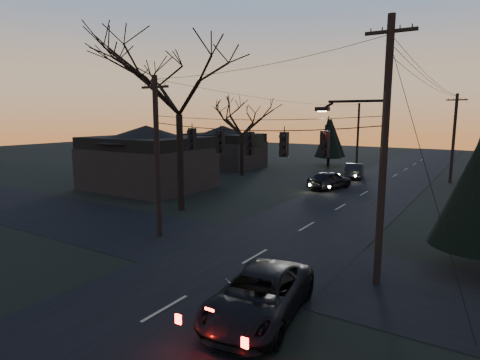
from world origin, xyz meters
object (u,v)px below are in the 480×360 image
Objects in this scene: utility_pole_far_r at (450,183)px; sedan_oncoming_a at (330,180)px; sedan_oncoming_b at (354,171)px; utility_pole_far_l at (356,166)px; bare_tree_left at (178,74)px; suv_near at (259,296)px; utility_pole_left at (160,236)px; utility_pole_right at (376,283)px.

sedan_oncoming_a is at bearing -132.34° from utility_pole_far_r.
utility_pole_far_l is at bearing -87.57° from sedan_oncoming_b.
utility_pole_far_l is at bearing 84.46° from bare_tree_left.
suv_near is (-2.52, -32.79, 0.75)m from utility_pole_far_r.
utility_pole_left is 1.81× the size of sedan_oncoming_b.
suv_near is 1.14× the size of sedan_oncoming_b.
utility_pole_far_l is 1.71× the size of sedan_oncoming_b.
sedan_oncoming_b is at bearing 108.66° from utility_pole_right.
utility_pole_right is 17.91m from bare_tree_left.
utility_pole_far_l reaches higher than suv_near.
sedan_oncoming_a reaches higher than sedan_oncoming_b.
utility_pole_left is 1.00× the size of utility_pole_far_r.
utility_pole_right is at bearing -72.28° from utility_pole_far_l.
sedan_oncoming_a is at bearing 77.13° from sedan_oncoming_b.
bare_tree_left is at bearing 131.27° from suv_near.
bare_tree_left is at bearing -122.47° from utility_pole_far_r.
sedan_oncoming_b is (2.80, 25.76, 0.77)m from utility_pole_left.
sedan_oncoming_b is (0.00, 7.31, -0.04)m from sedan_oncoming_a.
utility_pole_left is at bearing -90.00° from utility_pole_far_l.
utility_pole_far_r reaches higher than suv_near.
bare_tree_left is (-14.48, 5.24, 9.13)m from utility_pole_right.
sedan_oncoming_a is (5.78, 13.22, -8.32)m from bare_tree_left.
suv_near is at bearing -117.79° from utility_pole_right.
utility_pole_left reaches higher than utility_pole_far_l.
bare_tree_left is at bearing 80.34° from sedan_oncoming_a.
sedan_oncoming_b is at bearing -76.02° from sedan_oncoming_a.
utility_pole_far_r reaches higher than sedan_oncoming_b.
utility_pole_right is 0.77× the size of bare_tree_left.
bare_tree_left reaches higher than suv_near.
bare_tree_left reaches higher than utility_pole_left.
utility_pole_right reaches higher than suv_near.
utility_pole_far_r is 32.89m from suv_near.
bare_tree_left is 2.74× the size of sedan_oncoming_a.
sedan_oncoming_a is (-8.70, -9.55, 0.81)m from utility_pole_far_r.
suv_near is at bearing -94.40° from utility_pole_far_r.
utility_pole_left is 25.92m from sedan_oncoming_b.
utility_pole_far_r is 9.02m from sedan_oncoming_b.
utility_pole_right is 2.13× the size of sedan_oncoming_b.
utility_pole_left reaches higher than sedan_oncoming_b.
sedan_oncoming_a is at bearing -80.93° from utility_pole_far_l.
bare_tree_left is 22.90m from sedan_oncoming_b.
utility_pole_right is 1.18× the size of utility_pole_left.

